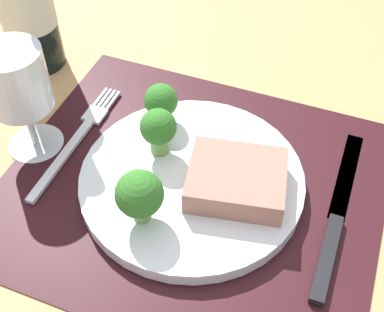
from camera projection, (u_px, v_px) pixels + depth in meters
ground_plane at (192, 195)px, 56.76cm from camera, size 140.00×110.00×3.00cm
placemat at (192, 186)px, 55.54cm from camera, size 40.17×34.87×0.30cm
plate at (192, 180)px, 54.83cm from camera, size 23.96×23.96×1.60cm
steak at (237, 179)px, 52.04cm from camera, size 11.19×9.88×2.87cm
broccoli_center at (139, 195)px, 47.94cm from camera, size 4.69×4.69×6.11cm
broccoli_near_fork at (161, 101)px, 57.78cm from camera, size 3.88×3.88×5.00cm
broccoli_near_steak at (158, 129)px, 54.20cm from camera, size 3.95×3.95×5.65cm
fork at (77, 139)px, 59.77cm from camera, size 2.40×19.20×0.50cm
knife at (335, 222)px, 51.79cm from camera, size 1.80×23.00×0.80cm
wine_glass at (18, 86)px, 53.44cm from camera, size 6.79×6.79×13.17cm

